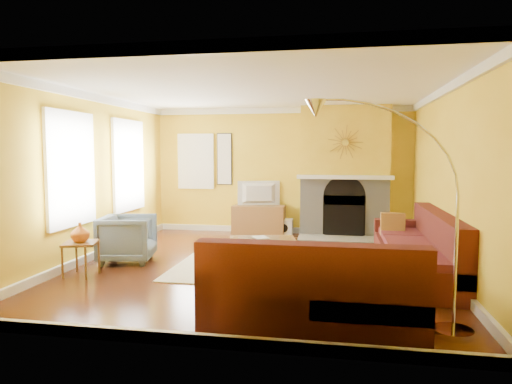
% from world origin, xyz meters
% --- Properties ---
extents(floor, '(5.50, 6.00, 0.02)m').
position_xyz_m(floor, '(0.00, 0.00, -0.01)').
color(floor, '#5B2913').
rests_on(floor, ground).
extents(ceiling, '(5.50, 6.00, 0.02)m').
position_xyz_m(ceiling, '(0.00, 0.00, 2.71)').
color(ceiling, white).
rests_on(ceiling, ground).
extents(wall_back, '(5.50, 0.02, 2.70)m').
position_xyz_m(wall_back, '(0.00, 3.01, 1.35)').
color(wall_back, yellow).
rests_on(wall_back, ground).
extents(wall_front, '(5.50, 0.02, 2.70)m').
position_xyz_m(wall_front, '(0.00, -3.01, 1.35)').
color(wall_front, yellow).
rests_on(wall_front, ground).
extents(wall_left, '(0.02, 6.00, 2.70)m').
position_xyz_m(wall_left, '(-2.76, 0.00, 1.35)').
color(wall_left, yellow).
rests_on(wall_left, ground).
extents(wall_right, '(0.02, 6.00, 2.70)m').
position_xyz_m(wall_right, '(2.76, 0.00, 1.35)').
color(wall_right, yellow).
rests_on(wall_right, ground).
extents(baseboard, '(5.50, 6.00, 0.12)m').
position_xyz_m(baseboard, '(0.00, 0.00, 0.06)').
color(baseboard, white).
rests_on(baseboard, floor).
extents(crown_molding, '(5.50, 6.00, 0.12)m').
position_xyz_m(crown_molding, '(0.00, 0.00, 2.64)').
color(crown_molding, white).
rests_on(crown_molding, ceiling).
extents(window_left_near, '(0.06, 1.22, 1.72)m').
position_xyz_m(window_left_near, '(-2.72, 1.30, 1.50)').
color(window_left_near, white).
rests_on(window_left_near, wall_left).
extents(window_left_far, '(0.06, 1.22, 1.72)m').
position_xyz_m(window_left_far, '(-2.72, -0.60, 1.50)').
color(window_left_far, white).
rests_on(window_left_far, wall_left).
extents(window_back, '(0.82, 0.06, 1.22)m').
position_xyz_m(window_back, '(-1.90, 2.96, 1.55)').
color(window_back, white).
rests_on(window_back, wall_back).
extents(wall_art, '(0.34, 0.04, 1.14)m').
position_xyz_m(wall_art, '(-1.25, 2.97, 1.60)').
color(wall_art, white).
rests_on(wall_art, wall_back).
extents(fireplace, '(1.80, 0.40, 2.70)m').
position_xyz_m(fireplace, '(1.35, 2.80, 1.35)').
color(fireplace, '#9F9D97').
rests_on(fireplace, floor).
extents(mantel, '(1.92, 0.22, 0.08)m').
position_xyz_m(mantel, '(1.35, 2.56, 1.25)').
color(mantel, white).
rests_on(mantel, fireplace).
extents(hearth, '(1.80, 0.70, 0.06)m').
position_xyz_m(hearth, '(1.35, 2.25, 0.03)').
color(hearth, '#9F9D97').
rests_on(hearth, floor).
extents(sunburst, '(0.70, 0.04, 0.70)m').
position_xyz_m(sunburst, '(1.35, 2.57, 1.95)').
color(sunburst, olive).
rests_on(sunburst, fireplace).
extents(rug, '(2.40, 1.80, 0.02)m').
position_xyz_m(rug, '(-0.03, -0.23, 0.01)').
color(rug, beige).
rests_on(rug, floor).
extents(sectional_sofa, '(2.88, 3.99, 0.90)m').
position_xyz_m(sectional_sofa, '(1.31, -0.70, 0.45)').
color(sectional_sofa, '#561E1B').
rests_on(sectional_sofa, floor).
extents(coffee_table, '(1.22, 1.22, 0.40)m').
position_xyz_m(coffee_table, '(0.11, -0.02, 0.20)').
color(coffee_table, white).
rests_on(coffee_table, floor).
extents(media_console, '(1.12, 0.50, 0.61)m').
position_xyz_m(media_console, '(-0.44, 2.76, 0.31)').
color(media_console, brown).
rests_on(media_console, floor).
extents(tv, '(0.91, 0.33, 0.52)m').
position_xyz_m(tv, '(-0.44, 2.76, 0.88)').
color(tv, black).
rests_on(tv, media_console).
extents(subwoofer, '(0.33, 0.33, 0.33)m').
position_xyz_m(subwoofer, '(0.12, 2.75, 0.17)').
color(subwoofer, white).
rests_on(subwoofer, floor).
extents(armchair, '(0.97, 0.95, 0.75)m').
position_xyz_m(armchair, '(-2.08, -0.09, 0.38)').
color(armchair, slate).
rests_on(armchair, floor).
extents(side_table, '(0.55, 0.55, 0.49)m').
position_xyz_m(side_table, '(-2.35, -0.99, 0.24)').
color(side_table, brown).
rests_on(side_table, floor).
extents(vase, '(0.29, 0.29, 0.28)m').
position_xyz_m(vase, '(-2.35, -0.99, 0.62)').
color(vase, '#C66118').
rests_on(vase, side_table).
extents(book, '(0.31, 0.33, 0.03)m').
position_xyz_m(book, '(-0.05, 0.09, 0.42)').
color(book, white).
rests_on(book, coffee_table).
extents(arc_lamp, '(1.42, 0.36, 2.25)m').
position_xyz_m(arc_lamp, '(1.71, -2.30, 1.13)').
color(arc_lamp, silver).
rests_on(arc_lamp, floor).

